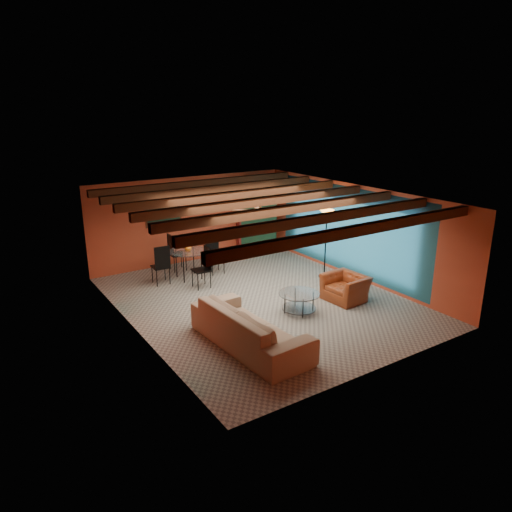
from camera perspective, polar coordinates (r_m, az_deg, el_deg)
room at (r=11.69m, az=0.24°, el=5.56°), size 6.52×8.01×2.71m
sofa at (r=9.94m, az=-0.72°, el=-8.46°), size 1.32×3.01×0.86m
armchair at (r=12.45m, az=10.63°, el=-3.74°), size 0.97×1.09×0.67m
coffee_table at (r=11.60m, az=5.16°, el=-5.55°), size 1.29×1.29×0.50m
dining_table at (r=13.83m, az=-8.05°, el=-0.39°), size 2.28×2.28×1.15m
armoire at (r=16.09m, az=-0.23°, el=4.05°), size 1.30×0.90×2.07m
floor_lamp at (r=13.82m, az=8.30°, el=1.45°), size 0.50×0.50×2.00m
ceiling_fan at (r=11.60m, az=0.54°, el=5.46°), size 1.50×1.50×0.44m
painting at (r=14.78m, az=-10.98°, el=4.96°), size 1.05×0.03×0.65m
potted_plant at (r=15.84m, az=-0.24°, el=8.54°), size 0.53×0.49×0.48m
vase at (r=13.64m, az=-8.17°, el=2.30°), size 0.21×0.21×0.20m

